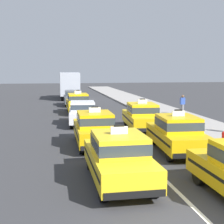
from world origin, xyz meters
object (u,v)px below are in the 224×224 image
object	(u,v)px
sedan_left_fifth	(73,97)
taxi_right_second	(177,133)
taxi_left_second	(95,128)
sedan_left_third	(83,112)
box_truck_left_sixth	(69,85)
fire_hydrant	(224,138)
taxi_left_fourth	(78,103)
taxi_right_third	(142,116)
taxi_left_nearest	(118,157)
pedestrian_near_crosswalk	(182,105)

from	to	relation	value
sedan_left_fifth	taxi_right_second	size ratio (longest dim) A/B	0.93
taxi_left_second	sedan_left_third	xyz separation A→B (m)	(-0.01, 6.22, -0.03)
box_truck_left_sixth	fire_hydrant	xyz separation A→B (m)	(5.61, -27.74, -1.23)
taxi_left_fourth	taxi_right_third	world-z (taller)	same
taxi_left_nearest	fire_hydrant	size ratio (longest dim) A/B	6.25
sedan_left_fifth	taxi_left_second	bearing A→B (deg)	-90.37
box_truck_left_sixth	pedestrian_near_crosswalk	distance (m)	18.88
pedestrian_near_crosswalk	taxi_left_fourth	bearing A→B (deg)	156.22
sedan_left_third	taxi_left_fourth	size ratio (longest dim) A/B	0.97
taxi_left_nearest	pedestrian_near_crosswalk	bearing A→B (deg)	60.32
taxi_left_second	box_truck_left_sixth	distance (m)	25.82
sedan_left_fifth	fire_hydrant	bearing A→B (deg)	-74.23
sedan_left_fifth	box_truck_left_sixth	world-z (taller)	box_truck_left_sixth
taxi_left_nearest	taxi_right_third	size ratio (longest dim) A/B	0.98
sedan_left_third	taxi_left_fourth	distance (m)	5.98
taxi_right_second	taxi_left_nearest	bearing A→B (deg)	-134.44
taxi_left_fourth	box_truck_left_sixth	distance (m)	13.63
taxi_left_nearest	box_truck_left_sixth	size ratio (longest dim) A/B	0.65
taxi_left_nearest	taxi_left_fourth	xyz separation A→B (m)	(0.07, 17.58, 0.00)
taxi_left_nearest	taxi_left_fourth	size ratio (longest dim) A/B	1.00
taxi_left_second	pedestrian_near_crosswalk	world-z (taller)	taxi_left_second
taxi_left_fourth	sedan_left_fifth	xyz separation A→B (m)	(-0.04, 5.94, -0.03)
taxi_left_nearest	taxi_right_second	bearing A→B (deg)	45.56
taxi_left_nearest	taxi_left_fourth	world-z (taller)	same
box_truck_left_sixth	fire_hydrant	bearing A→B (deg)	-78.56
sedan_left_fifth	fire_hydrant	size ratio (longest dim) A/B	5.92
taxi_right_third	fire_hydrant	bearing A→B (deg)	-66.53
taxi_left_nearest	taxi_right_third	xyz separation A→B (m)	(3.30, 8.97, 0.00)
taxi_left_second	box_truck_left_sixth	xyz separation A→B (m)	(0.17, 25.80, 0.90)
sedan_left_third	taxi_left_nearest	bearing A→B (deg)	-89.52
pedestrian_near_crosswalk	taxi_right_second	bearing A→B (deg)	-113.53
sedan_left_third	box_truck_left_sixth	bearing A→B (deg)	89.47
taxi_left_nearest	taxi_left_second	world-z (taller)	same
taxi_right_second	fire_hydrant	size ratio (longest dim) A/B	6.39
taxi_left_fourth	taxi_left_second	bearing A→B (deg)	-90.74
taxi_left_nearest	taxi_right_third	distance (m)	9.56
taxi_right_third	pedestrian_near_crosswalk	xyz separation A→B (m)	(4.73, 5.11, 0.05)
sedan_left_fifth	fire_hydrant	distance (m)	20.86
fire_hydrant	taxi_left_fourth	bearing A→B (deg)	111.70
taxi_left_fourth	taxi_right_second	xyz separation A→B (m)	(3.34, -14.11, 0.00)
taxi_left_fourth	fire_hydrant	world-z (taller)	taxi_left_fourth
taxi_left_second	box_truck_left_sixth	bearing A→B (deg)	89.62
taxi_left_second	sedan_left_fifth	xyz separation A→B (m)	(0.12, 18.13, -0.03)
sedan_left_fifth	fire_hydrant	world-z (taller)	sedan_left_fifth
box_truck_left_sixth	sedan_left_third	bearing A→B (deg)	-90.53
sedan_left_third	fire_hydrant	bearing A→B (deg)	-54.63
taxi_left_fourth	taxi_right_second	distance (m)	14.50
sedan_left_fifth	pedestrian_near_crosswalk	world-z (taller)	pedestrian_near_crosswalk
fire_hydrant	taxi_left_nearest	bearing A→B (deg)	-148.85
taxi_right_third	box_truck_left_sixth	bearing A→B (deg)	98.23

